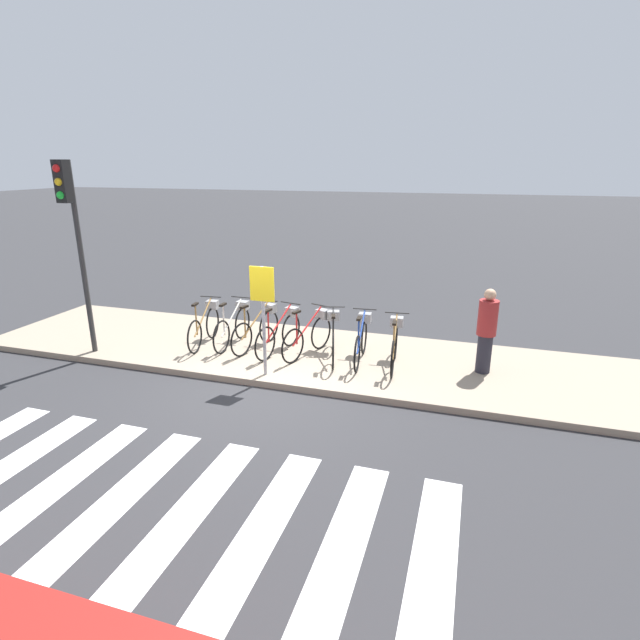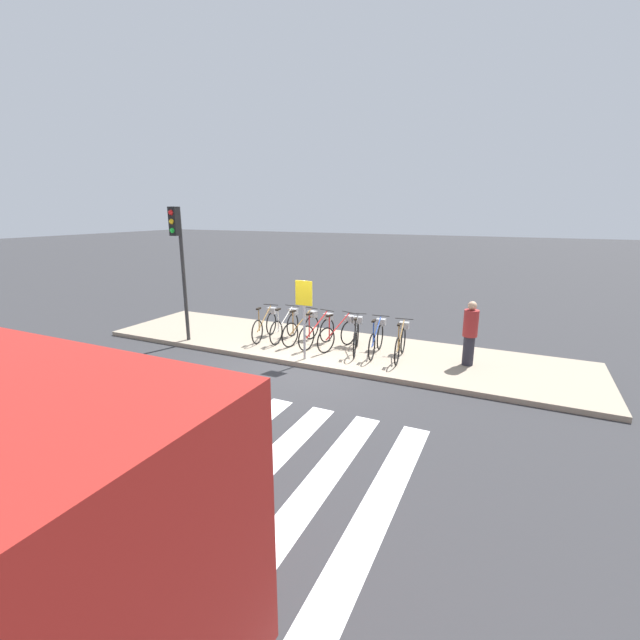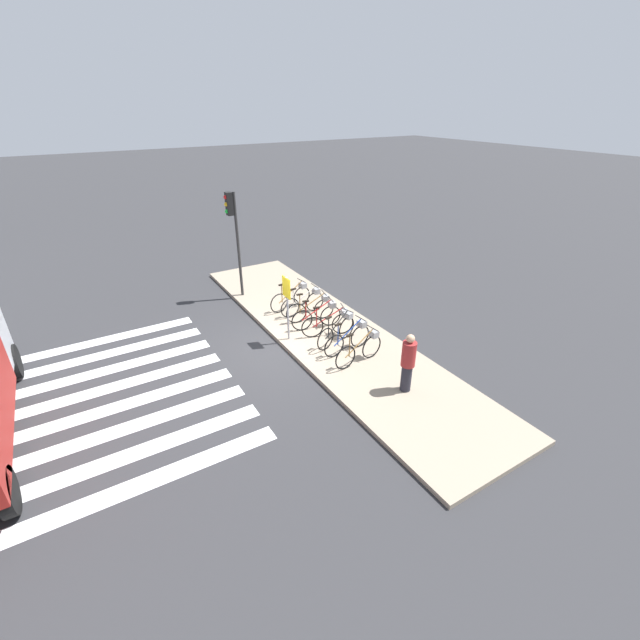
{
  "view_description": "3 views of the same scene",
  "coord_description": "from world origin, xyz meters",
  "px_view_note": "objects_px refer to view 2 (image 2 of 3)",
  "views": [
    {
      "loc": [
        3.26,
        -7.29,
        3.76
      ],
      "look_at": [
        0.72,
        0.84,
        1.06
      ],
      "focal_mm": 28.0,
      "sensor_mm": 36.0,
      "label": 1
    },
    {
      "loc": [
        4.48,
        -8.68,
        3.71
      ],
      "look_at": [
        -0.05,
        1.01,
        0.97
      ],
      "focal_mm": 24.0,
      "sensor_mm": 36.0,
      "label": 2
    },
    {
      "loc": [
        9.84,
        -4.66,
        6.51
      ],
      "look_at": [
        0.9,
        0.76,
        1.09
      ],
      "focal_mm": 24.0,
      "sensor_mm": 36.0,
      "label": 3
    }
  ],
  "objects_px": {
    "parked_bicycle_6": "(377,337)",
    "pedestrian": "(470,332)",
    "sign_post": "(304,306)",
    "parked_bicycle_2": "(303,327)",
    "parked_bicycle_0": "(266,324)",
    "traffic_light": "(178,247)",
    "parked_bicycle_4": "(340,332)",
    "parked_bicycle_3": "(319,330)",
    "parked_bicycle_7": "(401,341)",
    "parked_bicycle_1": "(286,325)",
    "parked_bicycle_5": "(356,335)"
  },
  "relations": [
    {
      "from": "parked_bicycle_0",
      "to": "parked_bicycle_5",
      "type": "distance_m",
      "value": 2.76
    },
    {
      "from": "parked_bicycle_4",
      "to": "sign_post",
      "type": "height_order",
      "value": "sign_post"
    },
    {
      "from": "parked_bicycle_0",
      "to": "parked_bicycle_3",
      "type": "distance_m",
      "value": 1.67
    },
    {
      "from": "parked_bicycle_3",
      "to": "traffic_light",
      "type": "relative_size",
      "value": 0.43
    },
    {
      "from": "parked_bicycle_1",
      "to": "sign_post",
      "type": "relative_size",
      "value": 0.82
    },
    {
      "from": "parked_bicycle_1",
      "to": "parked_bicycle_7",
      "type": "height_order",
      "value": "same"
    },
    {
      "from": "parked_bicycle_1",
      "to": "parked_bicycle_5",
      "type": "xyz_separation_m",
      "value": [
        2.17,
        -0.11,
        0.0
      ]
    },
    {
      "from": "parked_bicycle_3",
      "to": "parked_bicycle_7",
      "type": "distance_m",
      "value": 2.28
    },
    {
      "from": "parked_bicycle_2",
      "to": "parked_bicycle_6",
      "type": "height_order",
      "value": "same"
    },
    {
      "from": "parked_bicycle_2",
      "to": "parked_bicycle_3",
      "type": "relative_size",
      "value": 1.0
    },
    {
      "from": "parked_bicycle_5",
      "to": "traffic_light",
      "type": "bearing_deg",
      "value": -165.54
    },
    {
      "from": "parked_bicycle_6",
      "to": "pedestrian",
      "type": "height_order",
      "value": "pedestrian"
    },
    {
      "from": "parked_bicycle_2",
      "to": "pedestrian",
      "type": "bearing_deg",
      "value": 0.69
    },
    {
      "from": "parked_bicycle_1",
      "to": "parked_bicycle_4",
      "type": "distance_m",
      "value": 1.69
    },
    {
      "from": "parked_bicycle_1",
      "to": "parked_bicycle_6",
      "type": "xyz_separation_m",
      "value": [
        2.72,
        -0.09,
        0.0
      ]
    },
    {
      "from": "parked_bicycle_0",
      "to": "traffic_light",
      "type": "height_order",
      "value": "traffic_light"
    },
    {
      "from": "traffic_light",
      "to": "sign_post",
      "type": "relative_size",
      "value": 1.87
    },
    {
      "from": "parked_bicycle_7",
      "to": "traffic_light",
      "type": "relative_size",
      "value": 0.44
    },
    {
      "from": "parked_bicycle_2",
      "to": "parked_bicycle_5",
      "type": "xyz_separation_m",
      "value": [
        1.61,
        -0.08,
        0.0
      ]
    },
    {
      "from": "traffic_light",
      "to": "parked_bicycle_0",
      "type": "bearing_deg",
      "value": 31.09
    },
    {
      "from": "parked_bicycle_2",
      "to": "pedestrian",
      "type": "height_order",
      "value": "pedestrian"
    },
    {
      "from": "parked_bicycle_4",
      "to": "traffic_light",
      "type": "xyz_separation_m",
      "value": [
        -4.22,
        -1.25,
        2.21
      ]
    },
    {
      "from": "parked_bicycle_1",
      "to": "parked_bicycle_4",
      "type": "bearing_deg",
      "value": -2.46
    },
    {
      "from": "traffic_light",
      "to": "parked_bicycle_6",
      "type": "bearing_deg",
      "value": 13.2
    },
    {
      "from": "parked_bicycle_7",
      "to": "traffic_light",
      "type": "bearing_deg",
      "value": -168.85
    },
    {
      "from": "parked_bicycle_0",
      "to": "sign_post",
      "type": "xyz_separation_m",
      "value": [
        1.82,
        -1.12,
        0.91
      ]
    },
    {
      "from": "parked_bicycle_0",
      "to": "parked_bicycle_4",
      "type": "distance_m",
      "value": 2.28
    },
    {
      "from": "parked_bicycle_6",
      "to": "parked_bicycle_7",
      "type": "distance_m",
      "value": 0.65
    },
    {
      "from": "parked_bicycle_2",
      "to": "parked_bicycle_3",
      "type": "bearing_deg",
      "value": -8.91
    },
    {
      "from": "sign_post",
      "to": "parked_bicycle_2",
      "type": "bearing_deg",
      "value": 118.56
    },
    {
      "from": "parked_bicycle_3",
      "to": "pedestrian",
      "type": "distance_m",
      "value": 3.89
    },
    {
      "from": "parked_bicycle_4",
      "to": "pedestrian",
      "type": "xyz_separation_m",
      "value": [
        3.27,
        0.1,
        0.37
      ]
    },
    {
      "from": "parked_bicycle_2",
      "to": "sign_post",
      "type": "xyz_separation_m",
      "value": [
        0.68,
        -1.25,
        0.91
      ]
    },
    {
      "from": "parked_bicycle_2",
      "to": "parked_bicycle_7",
      "type": "relative_size",
      "value": 0.99
    },
    {
      "from": "parked_bicycle_7",
      "to": "pedestrian",
      "type": "xyz_separation_m",
      "value": [
        1.59,
        0.18,
        0.37
      ]
    },
    {
      "from": "parked_bicycle_0",
      "to": "traffic_light",
      "type": "xyz_separation_m",
      "value": [
        -1.94,
        -1.17,
        2.21
      ]
    },
    {
      "from": "parked_bicycle_3",
      "to": "pedestrian",
      "type": "relative_size",
      "value": 1.03
    },
    {
      "from": "parked_bicycle_2",
      "to": "traffic_light",
      "type": "height_order",
      "value": "traffic_light"
    },
    {
      "from": "parked_bicycle_1",
      "to": "pedestrian",
      "type": "relative_size",
      "value": 1.04
    },
    {
      "from": "parked_bicycle_3",
      "to": "pedestrian",
      "type": "height_order",
      "value": "pedestrian"
    },
    {
      "from": "parked_bicycle_4",
      "to": "sign_post",
      "type": "xyz_separation_m",
      "value": [
        -0.45,
        -1.2,
        0.91
      ]
    },
    {
      "from": "parked_bicycle_7",
      "to": "pedestrian",
      "type": "height_order",
      "value": "pedestrian"
    },
    {
      "from": "parked_bicycle_1",
      "to": "parked_bicycle_2",
      "type": "distance_m",
      "value": 0.56
    },
    {
      "from": "parked_bicycle_1",
      "to": "parked_bicycle_3",
      "type": "xyz_separation_m",
      "value": [
        1.09,
        -0.11,
        0.0
      ]
    },
    {
      "from": "parked_bicycle_1",
      "to": "parked_bicycle_5",
      "type": "relative_size",
      "value": 1.03
    },
    {
      "from": "parked_bicycle_4",
      "to": "sign_post",
      "type": "distance_m",
      "value": 1.57
    },
    {
      "from": "parked_bicycle_7",
      "to": "pedestrian",
      "type": "relative_size",
      "value": 1.04
    },
    {
      "from": "parked_bicycle_0",
      "to": "parked_bicycle_4",
      "type": "height_order",
      "value": "same"
    },
    {
      "from": "parked_bicycle_1",
      "to": "pedestrian",
      "type": "height_order",
      "value": "pedestrian"
    },
    {
      "from": "parked_bicycle_1",
      "to": "parked_bicycle_6",
      "type": "relative_size",
      "value": 1.0
    }
  ]
}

